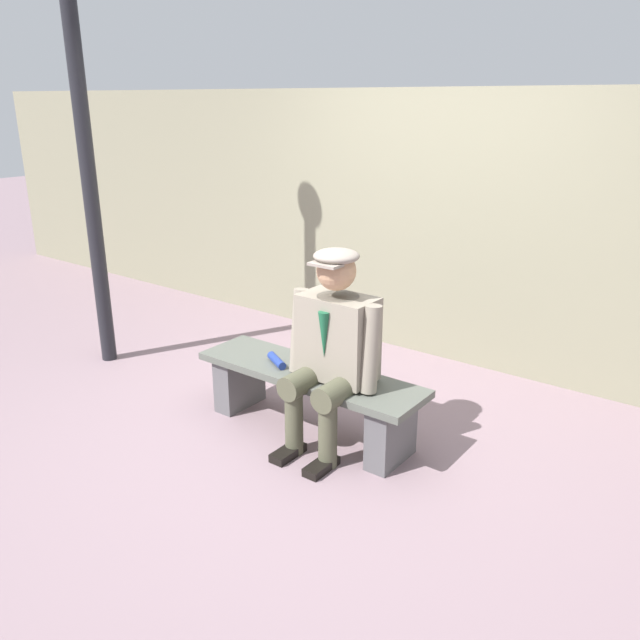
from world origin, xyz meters
TOP-DOWN VIEW (x-y plane):
  - ground_plane at (0.00, 0.00)m, footprint 30.00×30.00m
  - bench at (0.00, 0.00)m, footprint 1.53×0.43m
  - seated_man at (-0.22, 0.06)m, footprint 0.62×0.58m
  - rolled_magazine at (0.22, 0.05)m, footprint 0.21×0.15m
  - stadium_wall at (0.00, -1.75)m, footprint 12.00×0.24m
  - lamp_post at (2.05, 0.04)m, footprint 0.25×0.25m

SIDE VIEW (x-z plane):
  - ground_plane at x=0.00m, z-range 0.00..0.00m
  - bench at x=0.00m, z-range 0.07..0.49m
  - rolled_magazine at x=0.22m, z-range 0.42..0.47m
  - seated_man at x=-0.22m, z-range 0.06..1.28m
  - stadium_wall at x=0.00m, z-range 0.00..2.10m
  - lamp_post at x=2.05m, z-range 0.34..3.76m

